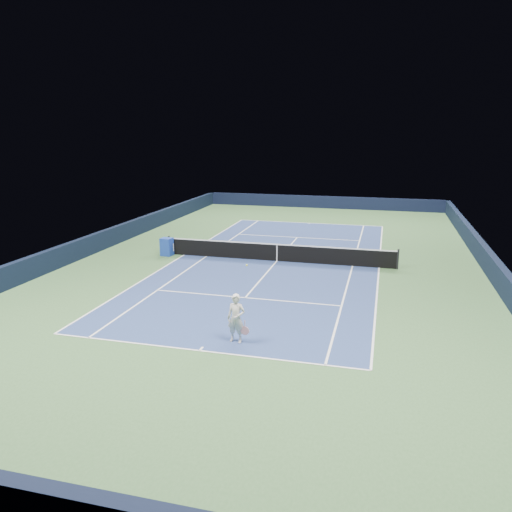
# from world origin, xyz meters

# --- Properties ---
(ground) EXTENTS (40.00, 40.00, 0.00)m
(ground) POSITION_xyz_m (0.00, 0.00, 0.00)
(ground) COLOR #375C32
(ground) RESTS_ON ground
(wall_far) EXTENTS (22.00, 0.35, 1.10)m
(wall_far) POSITION_xyz_m (0.00, 19.82, 0.55)
(wall_far) COLOR black
(wall_far) RESTS_ON ground
(wall_near) EXTENTS (22.00, 0.35, 1.10)m
(wall_near) POSITION_xyz_m (0.00, -19.82, 0.55)
(wall_near) COLOR black
(wall_near) RESTS_ON ground
(wall_right) EXTENTS (0.35, 40.00, 1.10)m
(wall_right) POSITION_xyz_m (10.82, 0.00, 0.55)
(wall_right) COLOR #101931
(wall_right) RESTS_ON ground
(wall_left) EXTENTS (0.35, 40.00, 1.10)m
(wall_left) POSITION_xyz_m (-10.82, 0.00, 0.55)
(wall_left) COLOR black
(wall_left) RESTS_ON ground
(court_surface) EXTENTS (10.97, 23.77, 0.01)m
(court_surface) POSITION_xyz_m (0.00, 0.00, 0.00)
(court_surface) COLOR navy
(court_surface) RESTS_ON ground
(baseline_far) EXTENTS (10.97, 0.08, 0.00)m
(baseline_far) POSITION_xyz_m (0.00, 11.88, 0.01)
(baseline_far) COLOR white
(baseline_far) RESTS_ON ground
(baseline_near) EXTENTS (10.97, 0.08, 0.00)m
(baseline_near) POSITION_xyz_m (0.00, -11.88, 0.01)
(baseline_near) COLOR white
(baseline_near) RESTS_ON ground
(sideline_doubles_right) EXTENTS (0.08, 23.77, 0.00)m
(sideline_doubles_right) POSITION_xyz_m (5.49, 0.00, 0.01)
(sideline_doubles_right) COLOR white
(sideline_doubles_right) RESTS_ON ground
(sideline_doubles_left) EXTENTS (0.08, 23.77, 0.00)m
(sideline_doubles_left) POSITION_xyz_m (-5.49, 0.00, 0.01)
(sideline_doubles_left) COLOR white
(sideline_doubles_left) RESTS_ON ground
(sideline_singles_right) EXTENTS (0.08, 23.77, 0.00)m
(sideline_singles_right) POSITION_xyz_m (4.12, 0.00, 0.01)
(sideline_singles_right) COLOR white
(sideline_singles_right) RESTS_ON ground
(sideline_singles_left) EXTENTS (0.08, 23.77, 0.00)m
(sideline_singles_left) POSITION_xyz_m (-4.12, 0.00, 0.01)
(sideline_singles_left) COLOR white
(sideline_singles_left) RESTS_ON ground
(service_line_far) EXTENTS (8.23, 0.08, 0.00)m
(service_line_far) POSITION_xyz_m (0.00, 6.40, 0.01)
(service_line_far) COLOR white
(service_line_far) RESTS_ON ground
(service_line_near) EXTENTS (8.23, 0.08, 0.00)m
(service_line_near) POSITION_xyz_m (0.00, -6.40, 0.01)
(service_line_near) COLOR white
(service_line_near) RESTS_ON ground
(center_service_line) EXTENTS (0.08, 12.80, 0.00)m
(center_service_line) POSITION_xyz_m (0.00, 0.00, 0.01)
(center_service_line) COLOR white
(center_service_line) RESTS_ON ground
(center_mark_far) EXTENTS (0.08, 0.30, 0.00)m
(center_mark_far) POSITION_xyz_m (0.00, 11.73, 0.01)
(center_mark_far) COLOR white
(center_mark_far) RESTS_ON ground
(center_mark_near) EXTENTS (0.08, 0.30, 0.00)m
(center_mark_near) POSITION_xyz_m (0.00, -11.73, 0.01)
(center_mark_near) COLOR white
(center_mark_near) RESTS_ON ground
(tennis_net) EXTENTS (12.90, 0.10, 1.07)m
(tennis_net) POSITION_xyz_m (0.00, 0.00, 0.50)
(tennis_net) COLOR black
(tennis_net) RESTS_ON ground
(sponsor_cube) EXTENTS (0.67, 0.62, 1.02)m
(sponsor_cube) POSITION_xyz_m (-6.40, -0.33, 0.51)
(sponsor_cube) COLOR #1B3DA7
(sponsor_cube) RESTS_ON ground
(tennis_player) EXTENTS (0.79, 1.26, 2.48)m
(tennis_player) POSITION_xyz_m (0.96, -10.89, 0.85)
(tennis_player) COLOR silver
(tennis_player) RESTS_ON ground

